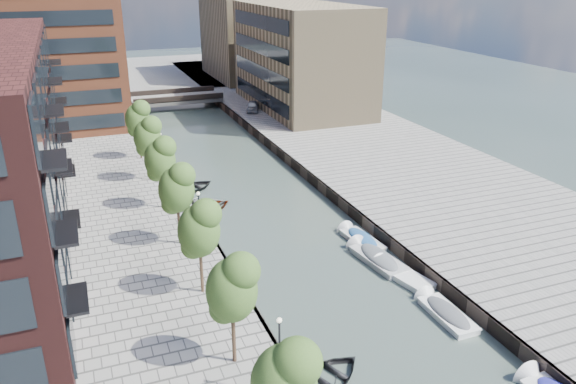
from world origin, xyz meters
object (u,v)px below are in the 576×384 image
motorboat_1 (443,312)px  motorboat_4 (374,257)px  tree_4 (160,157)px  motorboat_3 (359,238)px  sloop_1 (327,382)px  tree_1 (232,286)px  sloop_2 (209,210)px  sloop_3 (199,208)px  tree_6 (137,117)px  tree_2 (199,227)px  bridge (176,98)px  tree_3 (176,187)px  motorboat_2 (397,274)px  sloop_4 (191,190)px  tree_5 (147,135)px  tree_0 (284,380)px  car (253,106)px

motorboat_1 → motorboat_4: 7.49m
tree_4 → motorboat_3: 17.02m
sloop_1 → motorboat_1: motorboat_1 is taller
tree_1 → sloop_2: tree_1 is taller
sloop_3 → tree_1: bearing=176.8°
tree_6 → sloop_2: bearing=-74.2°
tree_2 → tree_1: bearing=-90.0°
tree_2 → motorboat_1: tree_2 is taller
bridge → motorboat_3: size_ratio=2.78×
tree_3 → motorboat_2: 16.26m
sloop_1 → bridge: bearing=-26.4°
tree_3 → sloop_4: 14.01m
tree_5 → motorboat_1: (13.18, -27.15, -5.12)m
sloop_3 → tree_2: bearing=173.1°
sloop_2 → motorboat_4: bearing=-165.6°
tree_1 → tree_6: (0.00, 35.00, 0.00)m
tree_0 → bridge: bearing=82.9°
motorboat_2 → car: bearing=84.8°
tree_1 → tree_6: size_ratio=1.00×
motorboat_3 → car: (4.07, 39.17, 1.51)m
tree_0 → motorboat_3: (13.12, 18.45, -5.12)m
tree_0 → motorboat_1: 16.17m
sloop_4 → motorboat_1: motorboat_1 is taller
tree_0 → tree_2: same height
sloop_1 → sloop_4: bearing=-20.9°
tree_3 → motorboat_4: (12.68, -5.68, -5.09)m
tree_1 → sloop_4: bearing=82.7°
tree_3 → tree_5: 14.00m
tree_0 → motorboat_2: size_ratio=1.21×
tree_6 → motorboat_1: bearing=-68.9°
motorboat_2 → motorboat_3: size_ratio=1.05×
motorboat_4 → car: (4.50, 42.30, 1.48)m
tree_6 → tree_0: bearing=-90.0°
bridge → motorboat_4: (4.18, -52.68, -1.18)m
bridge → motorboat_1: bridge is taller
tree_3 → sloop_1: bearing=-75.4°
motorboat_1 → motorboat_2: 5.04m
motorboat_3 → tree_2: bearing=-161.3°
sloop_3 → tree_5: bearing=33.0°
bridge → sloop_3: size_ratio=2.68×
bridge → tree_1: 61.71m
sloop_3 → motorboat_2: motorboat_2 is taller
sloop_3 → car: (14.05, 28.46, 1.69)m
tree_4 → sloop_3: tree_4 is taller
bridge → motorboat_1: size_ratio=2.86×
tree_4 → motorboat_1: (13.18, -20.15, -5.12)m
tree_4 → car: size_ratio=1.47×
tree_0 → tree_5: 35.00m
tree_0 → tree_6: same height
sloop_4 → tree_0: bearing=152.4°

